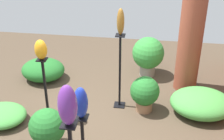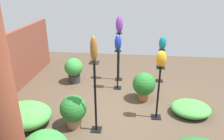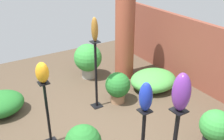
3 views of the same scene
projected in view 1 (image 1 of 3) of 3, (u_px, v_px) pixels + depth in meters
name	position (u px, v px, depth m)	size (l,w,h in m)	color
ground_plane	(94.00, 129.00, 5.21)	(8.00, 8.00, 0.00)	#4C3D2D
brick_pillar	(192.00, 28.00, 5.79)	(0.46, 0.46, 2.56)	brown
pedestal_bronze	(120.00, 75.00, 5.51)	(0.20, 0.20, 1.41)	black
pedestal_amber	(46.00, 92.00, 5.23)	(0.20, 0.20, 1.15)	black
art_vase_cobalt	(81.00, 103.00, 3.67)	(0.19, 0.17, 0.41)	#192D9E
art_vase_violet	(67.00, 105.00, 3.02)	(0.21, 0.19, 0.45)	#6B2D8C
art_vase_bronze	(121.00, 22.00, 5.04)	(0.13, 0.12, 0.45)	brown
art_vase_amber	(41.00, 50.00, 4.86)	(0.19, 0.20, 0.33)	orange
potted_plant_mid_right	(145.00, 92.00, 5.51)	(0.52, 0.52, 0.67)	#936B4C
potted_plant_walkway_edge	(148.00, 54.00, 6.63)	(0.68, 0.68, 0.86)	gray
potted_plant_front_right	(47.00, 128.00, 4.62)	(0.55, 0.55, 0.69)	#B25B38
foliage_bed_east	(2.00, 115.00, 5.32)	(0.73, 0.85, 0.27)	#479942
foliage_bed_west	(43.00, 70.00, 6.59)	(0.79, 0.91, 0.44)	#236B28
foliage_bed_center	(201.00, 103.00, 5.51)	(0.93, 1.10, 0.42)	#479942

